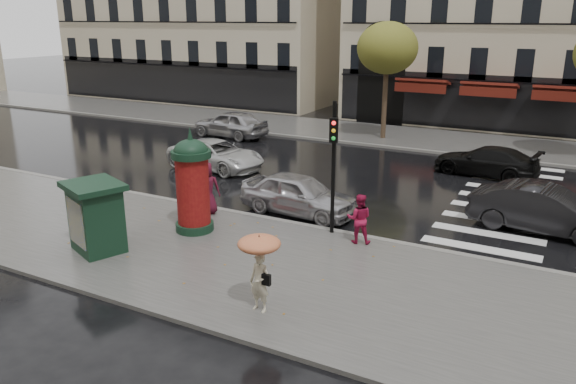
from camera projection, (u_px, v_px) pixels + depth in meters
The scene contains 18 objects.
ground at pixel (247, 257), 16.73m from camera, with size 160.00×160.00×0.00m, color black.
near_sidewalk at pixel (238, 262), 16.30m from camera, with size 90.00×7.00×0.12m, color #474744.
far_sidewalk at pixel (421, 139), 32.69m from camera, with size 90.00×6.00×0.12m, color #474744.
near_kerb at pixel (294, 224), 19.24m from camera, with size 90.00×0.25×0.14m, color slate.
far_kerb at pixel (406, 149), 30.16m from camera, with size 90.00×0.25×0.14m, color slate.
zebra_crossing at pixel (506, 199), 22.09m from camera, with size 3.60×11.75×0.01m, color silver.
tree_far_left at pixel (387, 48), 31.22m from camera, with size 3.40×3.40×6.64m.
woman_umbrella at pixel (260, 261), 13.11m from camera, with size 1.02×1.02×1.96m.
woman_red at pixel (359, 219), 17.31m from camera, with size 0.77×0.60×1.58m, color #A9143E.
man_burgundy at pixel (207, 188), 19.87m from camera, with size 0.92×0.60×1.88m, color #531023.
morris_column at pixel (192, 182), 18.07m from camera, with size 1.28×1.28×3.45m.
traffic_light at pixel (333, 155), 17.51m from camera, with size 0.32×0.42×4.29m.
newsstand at pixel (96, 216), 16.65m from camera, with size 2.17×2.02×2.11m.
car_silver at pixel (299, 194), 20.23m from camera, with size 1.76×4.38×1.49m, color #B3B2B7.
car_darkgrey at pixel (545, 210), 18.50m from camera, with size 1.65×4.74×1.56m, color black.
car_white at pixel (216, 155), 26.30m from camera, with size 2.22×4.82×1.34m, color silver.
car_black at pixel (486, 161), 25.20m from camera, with size 1.86×4.57×1.32m, color black.
car_far_silver at pixel (230, 124), 33.24m from camera, with size 1.88×4.66×1.59m, color #A5A5A9.
Camera 1 is at (8.36, -12.97, 6.86)m, focal length 35.00 mm.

